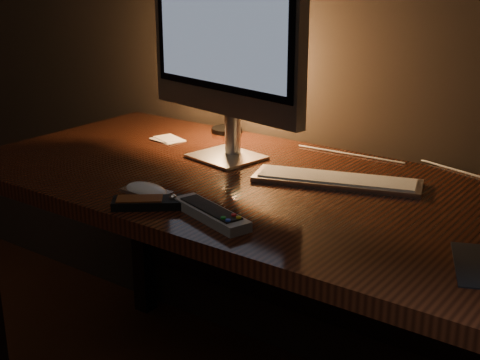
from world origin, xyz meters
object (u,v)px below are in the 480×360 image
Objects in this scene: desk at (278,222)px; desk_lamp at (226,64)px; keyboard at (337,180)px; mouse at (146,192)px; media_remote at (148,202)px; tv_remote at (211,213)px; monitor at (224,33)px.

desk_lamp is at bearing 145.56° from desk.
desk is 3.93× the size of keyboard.
media_remote is at bearing -41.83° from mouse.
mouse is at bearing -116.49° from desk.
tv_remote is at bearing -4.58° from mouse.
media_remote is 0.16m from tv_remote.
mouse is at bearing 98.53° from media_remote.
desk is 0.54m from desk_lamp.
tv_remote is at bearing -123.89° from keyboard.
monitor reaches higher than tv_remote.
tv_remote is (0.24, -0.37, -0.33)m from monitor.
mouse is at bearing -73.38° from monitor.
desk_lamp is (-0.24, 0.60, 0.21)m from media_remote.
desk_lamp is at bearing 136.60° from monitor.
media_remote is (-0.11, -0.36, 0.14)m from desk.
desk is at bearing 1.35° from monitor.
keyboard is at bearing -30.31° from desk_lamp.
monitor is (-0.19, 0.03, 0.47)m from desk.
monitor reaches higher than keyboard.
keyboard is at bearing 92.10° from tv_remote.
desk is 0.38m from mouse.
tv_remote is 0.72m from desk_lamp.
keyboard is 0.57m from desk_lamp.
media_remote is 0.68m from desk_lamp.
keyboard is 0.47m from media_remote.
desk_lamp is (-0.15, 0.20, -0.12)m from monitor.
monitor is 0.52m from media_remote.
mouse is at bearing -79.11° from desk_lamp.
desk_lamp is (-0.39, 0.57, 0.21)m from tv_remote.
keyboard is (0.34, -0.00, -0.33)m from monitor.
mouse is (0.04, -0.35, -0.33)m from monitor.
desk is at bearing -42.15° from desk_lamp.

